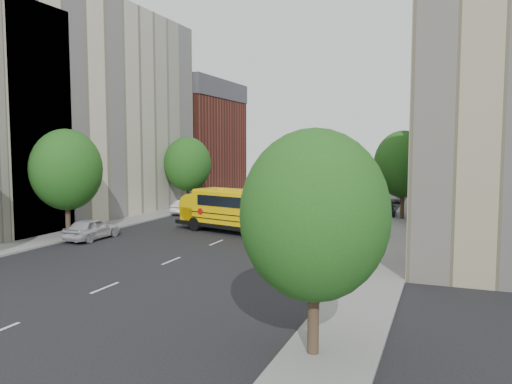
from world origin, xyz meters
The scene contains 21 objects.
ground centered at (0.00, 0.00, 0.00)m, with size 120.00×120.00×0.00m, color black.
sidewalk_left centered at (-11.50, 5.00, 0.06)m, with size 3.00×80.00×0.12m, color slate.
sidewalk_right centered at (11.50, 5.00, 0.06)m, with size 3.00×80.00×0.12m, color slate.
lane_markings centered at (0.00, 10.00, 0.01)m, with size 0.15×64.00×0.01m, color silver.
building_left_cream centered at (-18.00, 6.00, 10.00)m, with size 10.00×26.00×20.00m, color beige.
building_left_redbrick centered at (-18.00, 28.00, 6.50)m, with size 10.00×15.00×13.00m, color maroon.
building_right_far centered at (18.00, 20.00, 9.00)m, with size 10.00×22.00×18.00m, color #B4A98C.
building_right_sidewall centered at (18.00, 9.00, 9.00)m, with size 10.10×0.30×18.00m, color brown.
street_tree_1 centered at (-11.00, -4.00, 4.95)m, with size 5.12×5.12×7.90m.
street_tree_2 centered at (-11.00, 14.00, 4.83)m, with size 4.99×4.99×7.71m.
street_tree_3 centered at (11.00, -18.00, 4.45)m, with size 4.61×4.61×7.11m.
street_tree_4 centered at (11.00, 14.00, 5.08)m, with size 5.25×5.25×8.10m.
street_tree_5 centered at (11.00, 26.00, 4.70)m, with size 4.86×4.86×7.51m.
school_bus centered at (0.25, 2.05, 1.89)m, with size 12.29×5.92×3.39m.
safari_truck centered at (6.55, 3.57, 1.42)m, with size 6.42×2.69×2.69m.
parked_car_0 centered at (-8.80, -4.08, 0.78)m, with size 1.85×4.60×1.57m, color silver.
parked_car_1 centered at (-9.40, 10.74, 0.69)m, with size 1.46×4.20×1.38m, color silver.
parked_car_2 centered at (-8.80, 18.87, 0.70)m, with size 2.32×5.03×1.40m, color black.
parked_car_3 centered at (8.88, -5.59, 0.74)m, with size 2.07×5.10×1.48m, color maroon.
parked_car_4 centered at (9.30, 16.36, 0.77)m, with size 1.82×4.51×1.54m, color #323257.
parked_car_5 centered at (8.80, 29.87, 0.75)m, with size 1.59×4.57×1.51m, color gray.
Camera 1 is at (14.75, -32.70, 6.48)m, focal length 35.00 mm.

